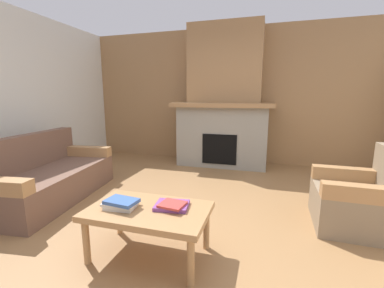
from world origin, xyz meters
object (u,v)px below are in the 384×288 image
(couch, at_px, (47,178))
(armchair, at_px, (360,200))
(coffee_table, at_px, (149,214))
(fireplace, at_px, (224,106))

(couch, distance_m, armchair, 3.72)
(armchair, xyz_separation_m, coffee_table, (-1.87, -1.05, 0.08))
(fireplace, height_order, armchair, fireplace)
(fireplace, relative_size, couch, 1.42)
(fireplace, bearing_deg, armchair, -49.89)
(coffee_table, bearing_deg, fireplace, 88.37)
(armchair, distance_m, coffee_table, 2.15)
(armchair, bearing_deg, couch, -175.23)
(couch, bearing_deg, fireplace, 51.48)
(armchair, height_order, coffee_table, armchair)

